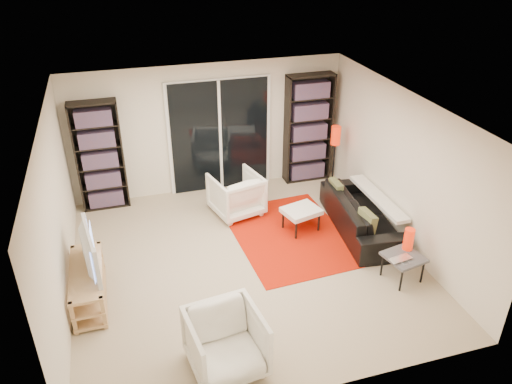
% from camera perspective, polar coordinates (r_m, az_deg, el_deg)
% --- Properties ---
extents(floor, '(5.00, 5.00, 0.00)m').
position_cam_1_polar(floor, '(7.64, -1.17, -7.90)').
color(floor, tan).
rests_on(floor, ground).
extents(wall_back, '(5.00, 0.02, 2.40)m').
position_cam_1_polar(wall_back, '(9.20, -5.46, 7.20)').
color(wall_back, '#EEE3CB').
rests_on(wall_back, ground).
extents(wall_front, '(5.00, 0.02, 2.40)m').
position_cam_1_polar(wall_front, '(5.05, 6.54, -13.12)').
color(wall_front, '#EEE3CB').
rests_on(wall_front, ground).
extents(wall_left, '(0.02, 5.00, 2.40)m').
position_cam_1_polar(wall_left, '(6.86, -21.85, -2.83)').
color(wall_left, '#EEE3CB').
rests_on(wall_left, ground).
extents(wall_right, '(0.02, 5.00, 2.40)m').
position_cam_1_polar(wall_right, '(7.94, 16.41, 2.50)').
color(wall_right, '#EEE3CB').
rests_on(wall_right, ground).
extents(ceiling, '(5.00, 5.00, 0.02)m').
position_cam_1_polar(ceiling, '(6.50, -1.38, 9.35)').
color(ceiling, white).
rests_on(ceiling, wall_back).
extents(sliding_door, '(1.92, 0.08, 2.16)m').
position_cam_1_polar(sliding_door, '(9.26, -4.15, 6.39)').
color(sliding_door, white).
rests_on(sliding_door, ground).
extents(bookshelf_left, '(0.80, 0.30, 1.95)m').
position_cam_1_polar(bookshelf_left, '(9.00, -17.43, 3.89)').
color(bookshelf_left, black).
rests_on(bookshelf_left, ground).
extents(bookshelf_right, '(0.90, 0.30, 2.10)m').
position_cam_1_polar(bookshelf_right, '(9.62, 6.02, 7.19)').
color(bookshelf_right, black).
rests_on(bookshelf_right, ground).
extents(tv_stand, '(0.42, 1.31, 0.50)m').
position_cam_1_polar(tv_stand, '(7.15, -18.61, -9.97)').
color(tv_stand, tan).
rests_on(tv_stand, floor).
extents(tv, '(0.27, 1.01, 0.58)m').
position_cam_1_polar(tv, '(6.84, -19.13, -6.49)').
color(tv, black).
rests_on(tv, tv_stand).
extents(rug, '(1.86, 2.43, 0.01)m').
position_cam_1_polar(rug, '(8.22, 3.91, -4.93)').
color(rug, '#BE1704').
rests_on(rug, floor).
extents(sofa, '(1.03, 2.13, 0.60)m').
position_cam_1_polar(sofa, '(8.39, 11.97, -2.44)').
color(sofa, black).
rests_on(sofa, floor).
extents(armchair_back, '(0.96, 0.98, 0.74)m').
position_cam_1_polar(armchair_back, '(8.65, -2.28, -0.26)').
color(armchair_back, white).
rests_on(armchair_back, floor).
extents(armchair_front, '(0.90, 0.92, 0.76)m').
position_cam_1_polar(armchair_front, '(5.85, -3.45, -16.85)').
color(armchair_front, white).
rests_on(armchair_front, floor).
extents(ottoman, '(0.67, 0.60, 0.40)m').
position_cam_1_polar(ottoman, '(8.21, 5.20, -2.26)').
color(ottoman, white).
rests_on(ottoman, floor).
extents(side_table, '(0.58, 0.58, 0.40)m').
position_cam_1_polar(side_table, '(7.39, 16.53, -7.29)').
color(side_table, '#4E4E53').
rests_on(side_table, floor).
extents(laptop, '(0.37, 0.27, 0.03)m').
position_cam_1_polar(laptop, '(7.23, 16.41, -7.57)').
color(laptop, silver).
rests_on(laptop, side_table).
extents(table_lamp, '(0.14, 0.14, 0.33)m').
position_cam_1_polar(table_lamp, '(7.44, 17.05, -5.17)').
color(table_lamp, red).
rests_on(table_lamp, side_table).
extents(floor_lamp, '(0.19, 0.19, 1.28)m').
position_cam_1_polar(floor_lamp, '(9.29, 9.04, 5.59)').
color(floor_lamp, black).
rests_on(floor_lamp, floor).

